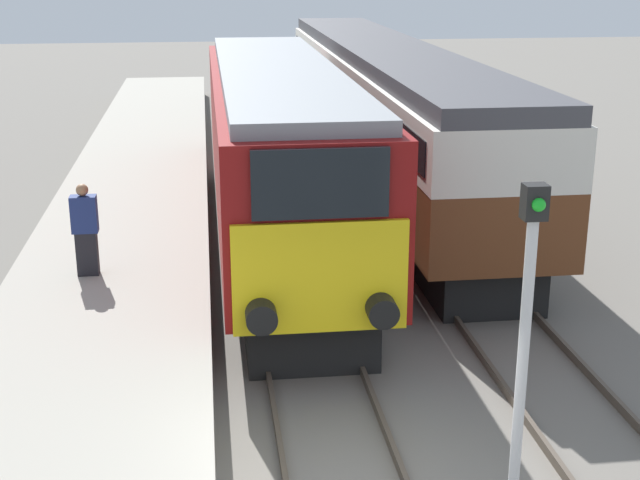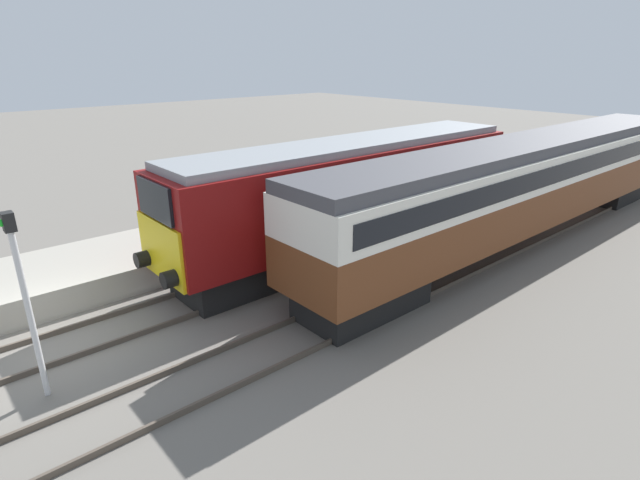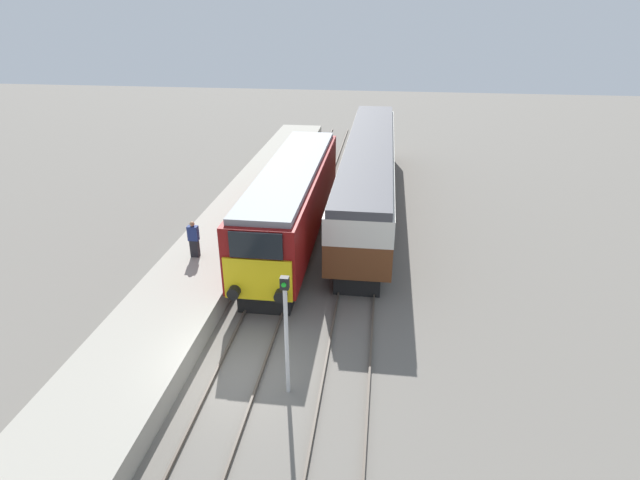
{
  "view_description": "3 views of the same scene",
  "coord_description": "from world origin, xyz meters",
  "px_view_note": "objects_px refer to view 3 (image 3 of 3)",
  "views": [
    {
      "loc": [
        -1.49,
        -8.64,
        6.1
      ],
      "look_at": [
        0.0,
        3.01,
        2.35
      ],
      "focal_mm": 50.0,
      "sensor_mm": 36.0,
      "label": 1
    },
    {
      "loc": [
        11.9,
        -1.79,
        6.64
      ],
      "look_at": [
        1.7,
        7.01,
        1.6
      ],
      "focal_mm": 28.0,
      "sensor_mm": 36.0,
      "label": 2
    },
    {
      "loc": [
        4.17,
        -12.02,
        10.58
      ],
      "look_at": [
        1.7,
        7.01,
        1.6
      ],
      "focal_mm": 28.0,
      "sensor_mm": 36.0,
      "label": 3
    }
  ],
  "objects_px": {
    "locomotive": "(293,200)",
    "person_on_platform": "(194,239)",
    "signal_post": "(286,327)",
    "passenger_carriage": "(369,166)"
  },
  "relations": [
    {
      "from": "person_on_platform",
      "to": "signal_post",
      "type": "xyz_separation_m",
      "value": [
        5.33,
        -6.82,
        0.73
      ]
    },
    {
      "from": "locomotive",
      "to": "passenger_carriage",
      "type": "distance_m",
      "value": 6.58
    },
    {
      "from": "locomotive",
      "to": "signal_post",
      "type": "height_order",
      "value": "signal_post"
    },
    {
      "from": "locomotive",
      "to": "person_on_platform",
      "type": "relative_size",
      "value": 8.96
    },
    {
      "from": "locomotive",
      "to": "person_on_platform",
      "type": "height_order",
      "value": "locomotive"
    },
    {
      "from": "passenger_carriage",
      "to": "signal_post",
      "type": "bearing_deg",
      "value": -96.02
    },
    {
      "from": "passenger_carriage",
      "to": "locomotive",
      "type": "bearing_deg",
      "value": -121.1
    },
    {
      "from": "locomotive",
      "to": "person_on_platform",
      "type": "bearing_deg",
      "value": -134.76
    },
    {
      "from": "locomotive",
      "to": "signal_post",
      "type": "relative_size",
      "value": 3.66
    },
    {
      "from": "locomotive",
      "to": "person_on_platform",
      "type": "distance_m",
      "value": 5.19
    }
  ]
}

